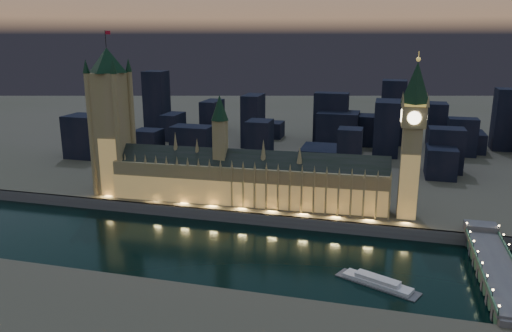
% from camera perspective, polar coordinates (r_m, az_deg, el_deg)
% --- Properties ---
extents(ground_plane, '(2000.00, 2000.00, 0.00)m').
position_cam_1_polar(ground_plane, '(312.68, -3.52, -9.20)').
color(ground_plane, black).
rests_on(ground_plane, ground).
extents(north_bank, '(2000.00, 960.00, 8.00)m').
position_cam_1_polar(north_bank, '(805.37, 8.23, 5.86)').
color(north_bank, '#454330').
rests_on(north_bank, ground).
extents(embankment_wall, '(2000.00, 2.50, 8.00)m').
position_cam_1_polar(embankment_wall, '(347.34, -1.40, -5.95)').
color(embankment_wall, '#4E484D').
rests_on(embankment_wall, ground).
extents(palace_of_westminster, '(202.00, 28.89, 78.00)m').
position_cam_1_polar(palace_of_westminster, '(360.31, -1.17, -1.43)').
color(palace_of_westminster, olive).
rests_on(palace_of_westminster, north_bank).
extents(victoria_tower, '(31.68, 31.68, 121.87)m').
position_cam_1_polar(victoria_tower, '(393.28, -16.22, 5.65)').
color(victoria_tower, olive).
rests_on(victoria_tower, north_bank).
extents(elizabeth_tower, '(18.00, 18.00, 109.04)m').
position_cam_1_polar(elizabeth_tower, '(338.00, 17.49, 4.19)').
color(elizabeth_tower, olive).
rests_on(elizabeth_tower, north_bank).
extents(westminster_bridge, '(19.10, 113.00, 15.90)m').
position_cam_1_polar(westminster_bridge, '(299.51, 25.60, -10.59)').
color(westminster_bridge, '#4E484D').
rests_on(westminster_bridge, ground).
extents(river_boat, '(45.18, 27.92, 4.50)m').
position_cam_1_polar(river_boat, '(275.38, 13.69, -12.76)').
color(river_boat, '#4E484D').
rests_on(river_boat, ground).
extents(city_backdrop, '(479.63, 215.63, 75.46)m').
position_cam_1_polar(city_backdrop, '(530.62, 8.74, 4.15)').
color(city_backdrop, black).
rests_on(city_backdrop, north_bank).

